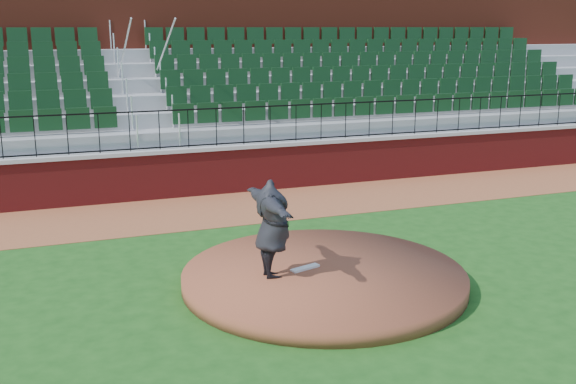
# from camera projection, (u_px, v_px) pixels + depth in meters

# --- Properties ---
(ground) EXTENTS (90.00, 90.00, 0.00)m
(ground) POSITION_uv_depth(u_px,v_px,m) (317.00, 282.00, 11.97)
(ground) COLOR #184A15
(ground) RESTS_ON ground
(warning_track) EXTENTS (34.00, 3.20, 0.01)m
(warning_track) POSITION_uv_depth(u_px,v_px,m) (234.00, 207.00, 16.88)
(warning_track) COLOR brown
(warning_track) RESTS_ON ground
(field_wall) EXTENTS (34.00, 0.35, 1.20)m
(field_wall) POSITION_uv_depth(u_px,v_px,m) (217.00, 172.00, 18.20)
(field_wall) COLOR maroon
(field_wall) RESTS_ON ground
(wall_cap) EXTENTS (34.00, 0.45, 0.10)m
(wall_cap) POSITION_uv_depth(u_px,v_px,m) (217.00, 148.00, 18.05)
(wall_cap) COLOR #B7B7B7
(wall_cap) RESTS_ON field_wall
(wall_railing) EXTENTS (34.00, 0.05, 1.00)m
(wall_railing) POSITION_uv_depth(u_px,v_px,m) (216.00, 127.00, 17.91)
(wall_railing) COLOR black
(wall_railing) RESTS_ON wall_cap
(seating_stands) EXTENTS (34.00, 5.10, 4.60)m
(seating_stands) POSITION_uv_depth(u_px,v_px,m) (193.00, 98.00, 20.28)
(seating_stands) COLOR gray
(seating_stands) RESTS_ON ground
(concourse_wall) EXTENTS (34.00, 0.50, 5.50)m
(concourse_wall) POSITION_uv_depth(u_px,v_px,m) (175.00, 77.00, 22.72)
(concourse_wall) COLOR maroon
(concourse_wall) RESTS_ON ground
(pitchers_mound) EXTENTS (4.96, 4.96, 0.25)m
(pitchers_mound) POSITION_uv_depth(u_px,v_px,m) (324.00, 277.00, 11.84)
(pitchers_mound) COLOR brown
(pitchers_mound) RESTS_ON ground
(pitching_rubber) EXTENTS (0.58, 0.30, 0.04)m
(pitching_rubber) POSITION_uv_depth(u_px,v_px,m) (305.00, 268.00, 11.89)
(pitching_rubber) COLOR silver
(pitching_rubber) RESTS_ON pitchers_mound
(pitcher) EXTENTS (0.61, 2.10, 1.70)m
(pitcher) POSITION_uv_depth(u_px,v_px,m) (272.00, 229.00, 11.34)
(pitcher) COLOR black
(pitcher) RESTS_ON pitchers_mound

